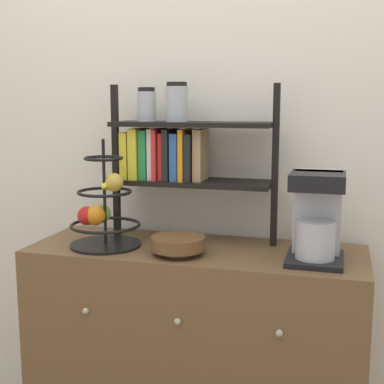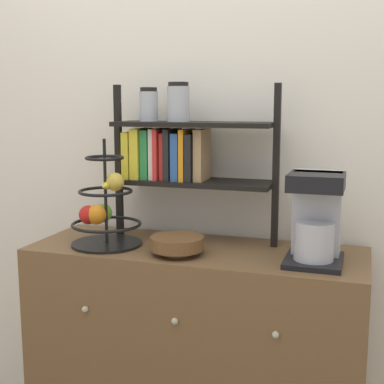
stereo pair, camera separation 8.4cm
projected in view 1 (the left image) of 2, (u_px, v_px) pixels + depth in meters
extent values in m
cube|color=silver|center=(213.00, 134.00, 2.18)|extent=(7.00, 0.05, 2.60)
cube|color=brown|center=(196.00, 359.00, 2.07)|extent=(1.25, 0.45, 0.89)
sphere|color=#B2AD8C|center=(86.00, 311.00, 1.90)|extent=(0.02, 0.02, 0.02)
sphere|color=#B2AD8C|center=(178.00, 322.00, 1.81)|extent=(0.02, 0.02, 0.02)
sphere|color=#B2AD8C|center=(279.00, 333.00, 1.72)|extent=(0.02, 0.02, 0.02)
cube|color=black|center=(315.00, 259.00, 1.83)|extent=(0.19, 0.23, 0.02)
cube|color=#B7B7BC|center=(317.00, 211.00, 1.86)|extent=(0.16, 0.09, 0.29)
cylinder|color=#B7B7BC|center=(315.00, 239.00, 1.80)|extent=(0.13, 0.13, 0.13)
cube|color=black|center=(318.00, 181.00, 1.77)|extent=(0.18, 0.18, 0.06)
cylinder|color=black|center=(106.00, 245.00, 2.03)|extent=(0.27, 0.27, 0.01)
cylinder|color=black|center=(104.00, 192.00, 2.00)|extent=(0.01, 0.01, 0.40)
torus|color=black|center=(105.00, 225.00, 2.02)|extent=(0.27, 0.27, 0.01)
torus|color=black|center=(104.00, 192.00, 2.00)|extent=(0.21, 0.21, 0.01)
torus|color=black|center=(104.00, 158.00, 1.98)|extent=(0.15, 0.15, 0.01)
sphere|color=red|center=(87.00, 216.00, 2.01)|extent=(0.07, 0.07, 0.07)
sphere|color=#6BAD33|center=(101.00, 214.00, 2.05)|extent=(0.07, 0.07, 0.07)
sphere|color=orange|center=(95.00, 215.00, 2.01)|extent=(0.08, 0.08, 0.08)
ellipsoid|color=yellow|center=(108.00, 185.00, 2.03)|extent=(0.06, 0.15, 0.04)
sphere|color=gold|center=(114.00, 182.00, 2.00)|extent=(0.07, 0.07, 0.07)
cylinder|color=brown|center=(178.00, 252.00, 1.91)|extent=(0.11, 0.11, 0.02)
cylinder|color=brown|center=(178.00, 243.00, 1.91)|extent=(0.19, 0.19, 0.05)
cube|color=black|center=(116.00, 161.00, 2.16)|extent=(0.02, 0.02, 0.61)
cube|color=black|center=(275.00, 166.00, 1.99)|extent=(0.02, 0.02, 0.61)
cube|color=black|center=(192.00, 182.00, 2.09)|extent=(0.62, 0.20, 0.02)
cube|color=black|center=(192.00, 124.00, 2.05)|extent=(0.62, 0.20, 0.02)
cube|color=yellow|center=(130.00, 155.00, 2.14)|extent=(0.03, 0.16, 0.18)
cube|color=yellow|center=(139.00, 153.00, 2.13)|extent=(0.03, 0.16, 0.20)
cube|color=#2D8C47|center=(148.00, 154.00, 2.12)|extent=(0.03, 0.14, 0.19)
cube|color=white|center=(155.00, 154.00, 2.11)|extent=(0.02, 0.14, 0.20)
cube|color=red|center=(160.00, 154.00, 2.10)|extent=(0.02, 0.16, 0.20)
cube|color=red|center=(165.00, 156.00, 2.10)|extent=(0.02, 0.13, 0.18)
cube|color=black|center=(171.00, 154.00, 2.09)|extent=(0.02, 0.16, 0.20)
cube|color=#2D599E|center=(179.00, 156.00, 2.08)|extent=(0.03, 0.15, 0.18)
cube|color=orange|center=(186.00, 155.00, 2.08)|extent=(0.02, 0.16, 0.20)
cube|color=black|center=(192.00, 157.00, 2.07)|extent=(0.03, 0.16, 0.18)
cube|color=tan|center=(201.00, 155.00, 2.06)|extent=(0.03, 0.13, 0.20)
cylinder|color=#ADB2B7|center=(147.00, 107.00, 2.09)|extent=(0.07, 0.07, 0.12)
cylinder|color=black|center=(146.00, 89.00, 2.08)|extent=(0.07, 0.07, 0.02)
cylinder|color=#ADB2B7|center=(177.00, 104.00, 2.05)|extent=(0.09, 0.09, 0.13)
cylinder|color=black|center=(177.00, 84.00, 2.04)|extent=(0.08, 0.08, 0.02)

